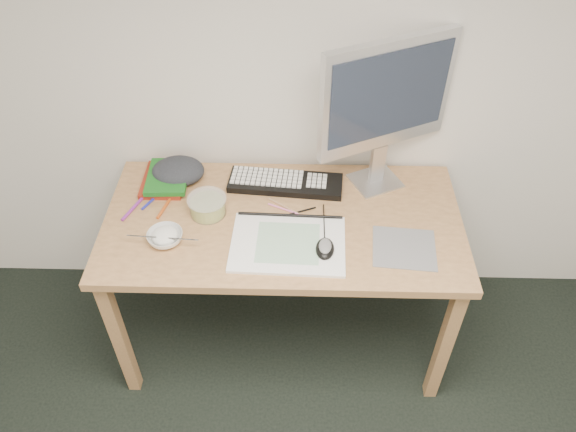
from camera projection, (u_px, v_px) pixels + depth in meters
name	position (u px, v px, depth m)	size (l,w,h in m)	color
desk	(283.00, 234.00, 2.25)	(1.40, 0.70, 0.75)	tan
mousepad	(404.00, 248.00, 2.08)	(0.23, 0.21, 0.00)	gray
sketchpad	(288.00, 244.00, 2.09)	(0.42, 0.30, 0.01)	silver
keyboard	(285.00, 183.00, 2.33)	(0.47, 0.15, 0.03)	black
monitor	(386.00, 99.00, 2.08)	(0.51, 0.27, 0.64)	silver
mouse	(325.00, 246.00, 2.04)	(0.07, 0.11, 0.04)	black
rice_bowl	(165.00, 237.00, 2.09)	(0.13, 0.13, 0.04)	silver
chopsticks	(162.00, 238.00, 2.05)	(0.02, 0.02, 0.26)	silver
fruit_tub	(207.00, 206.00, 2.19)	(0.15, 0.15, 0.07)	gold
book_red	(164.00, 180.00, 2.35)	(0.17, 0.23, 0.02)	maroon
book_green	(168.00, 177.00, 2.33)	(0.17, 0.23, 0.02)	#18631B
cloth_lump	(178.00, 171.00, 2.35)	(0.18, 0.15, 0.08)	#26272E
pencil_pink	(290.00, 211.00, 2.22)	(0.01, 0.01, 0.19)	pink
pencil_tan	(288.00, 208.00, 2.23)	(0.01, 0.01, 0.20)	tan
pencil_black	(295.00, 213.00, 2.21)	(0.01, 0.01, 0.18)	black
marker_blue	(151.00, 201.00, 2.26)	(0.01, 0.01, 0.11)	#2024B0
marker_orange	(164.00, 207.00, 2.23)	(0.01, 0.01, 0.13)	#C44F17
marker_purple	(132.00, 209.00, 2.22)	(0.01, 0.01, 0.14)	purple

